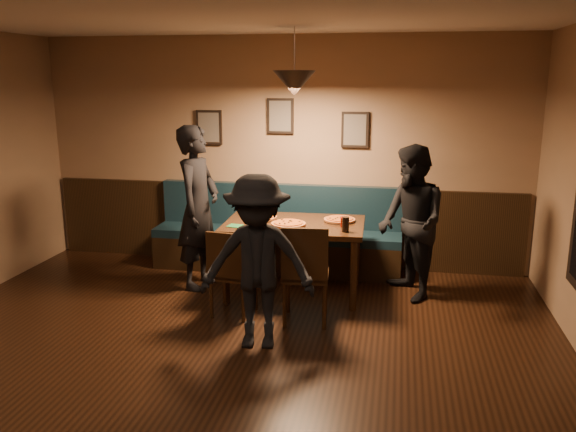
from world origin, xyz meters
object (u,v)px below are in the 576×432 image
at_px(diner_right, 411,223).
at_px(chair_near_left, 233,272).
at_px(booth_bench, 276,230).
at_px(soda_glass, 345,224).
at_px(tabasco_bottle, 342,221).
at_px(chair_near_right, 306,273).
at_px(diner_front, 257,262).
at_px(diner_left, 198,208).
at_px(dining_table, 294,258).

bearing_deg(diner_right, chair_near_left, -89.74).
xyz_separation_m(booth_bench, soda_glass, (0.93, -1.02, 0.37)).
height_order(diner_right, tabasco_bottle, diner_right).
bearing_deg(chair_near_left, chair_near_right, 4.96).
bearing_deg(diner_front, tabasco_bottle, 58.26).
relative_size(chair_near_right, diner_left, 0.54).
xyz_separation_m(dining_table, soda_glass, (0.57, -0.27, 0.47)).
relative_size(diner_left, soda_glass, 11.77).
xyz_separation_m(dining_table, tabasco_bottle, (0.52, -0.09, 0.46)).
height_order(chair_near_left, diner_front, diner_front).
height_order(diner_front, tabasco_bottle, diner_front).
relative_size(dining_table, diner_right, 0.90).
bearing_deg(booth_bench, soda_glass, -47.83).
bearing_deg(diner_left, chair_near_left, -133.98).
relative_size(dining_table, soda_glass, 9.62).
relative_size(soda_glass, tabasco_bottle, 1.23).
bearing_deg(soda_glass, dining_table, 155.14).
bearing_deg(soda_glass, tabasco_bottle, 107.22).
bearing_deg(booth_bench, diner_right, -21.96).
relative_size(booth_bench, chair_near_left, 3.40).
bearing_deg(booth_bench, chair_near_left, -95.16).
xyz_separation_m(dining_table, diner_left, (-1.08, 0.04, 0.51)).
bearing_deg(chair_near_left, diner_front, -50.17).
bearing_deg(booth_bench, dining_table, -64.97).
distance_m(diner_right, tabasco_bottle, 0.74).
relative_size(chair_near_left, diner_left, 0.49).
distance_m(chair_near_right, soda_glass, 0.68).
distance_m(dining_table, diner_left, 1.20).
bearing_deg(booth_bench, chair_near_right, -68.01).
bearing_deg(dining_table, diner_front, -95.62).
distance_m(chair_near_left, chair_near_right, 0.73).
height_order(dining_table, diner_left, diner_left).
bearing_deg(diner_left, chair_near_right, -113.29).
height_order(chair_near_right, diner_front, diner_front).
relative_size(diner_right, soda_glass, 10.65).
distance_m(diner_left, soda_glass, 1.68).
bearing_deg(dining_table, diner_left, 175.93).
height_order(booth_bench, chair_near_left, booth_bench).
relative_size(booth_bench, tabasco_bottle, 24.05).
bearing_deg(diner_left, diner_front, -137.16).
xyz_separation_m(chair_near_right, tabasco_bottle, (0.28, 0.63, 0.36)).
distance_m(chair_near_left, diner_left, 1.05).
bearing_deg(soda_glass, booth_bench, 132.17).
bearing_deg(dining_table, chair_near_left, -127.15).
height_order(chair_near_right, tabasco_bottle, chair_near_right).
relative_size(chair_near_left, diner_right, 0.54).
height_order(dining_table, tabasco_bottle, tabasco_bottle).
distance_m(booth_bench, chair_near_left, 1.45).
bearing_deg(soda_glass, chair_near_right, -126.10).
distance_m(diner_front, tabasco_bottle, 1.37).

